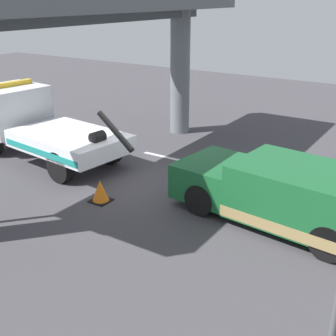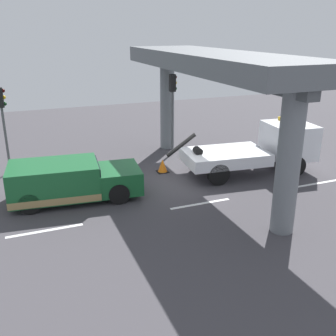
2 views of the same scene
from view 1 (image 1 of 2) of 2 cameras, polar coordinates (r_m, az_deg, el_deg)
ground_plane at (r=13.76m, az=-4.50°, el=-1.95°), size 60.00×40.00×0.10m
lane_stripe_mid at (r=15.56m, az=0.87°, el=1.17°), size 2.60×0.16×0.01m
lane_stripe_east at (r=19.28m, az=-14.41°, el=4.53°), size 2.60×0.16×0.01m
tow_truck_white at (r=16.36m, az=-16.95°, el=5.65°), size 7.34×3.00×2.46m
towed_van_green at (r=11.37m, az=14.79°, el=-3.30°), size 5.39×2.69×1.58m
overpass_structure at (r=13.72m, az=-10.96°, el=18.93°), size 3.60×12.80×5.70m
traffic_cone_orange at (r=12.44m, az=-8.75°, el=-2.99°), size 0.54×0.54×0.64m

